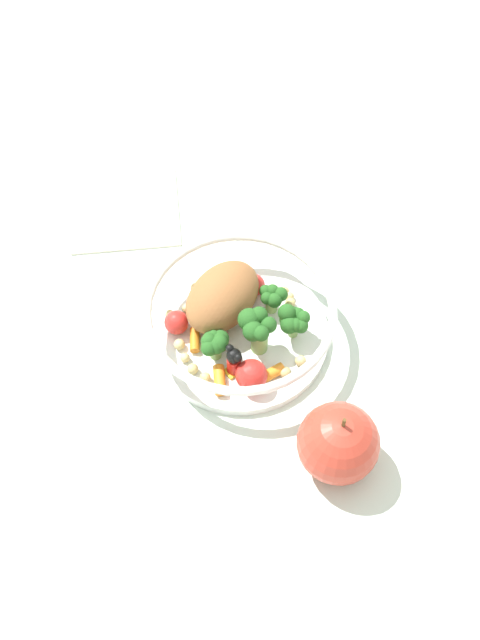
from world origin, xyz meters
TOP-DOWN VIEW (x-y plane):
  - ground_plane at (0.00, 0.00)m, footprint 2.40×2.40m
  - food_container at (-0.02, -0.00)m, footprint 0.20×0.20m
  - loose_apple at (0.06, -0.16)m, footprint 0.08×0.08m
  - folded_napkin at (-0.15, 0.19)m, footprint 0.14×0.13m

SIDE VIEW (x-z plane):
  - ground_plane at x=0.00m, z-range 0.00..0.00m
  - folded_napkin at x=-0.15m, z-range 0.00..0.01m
  - food_container at x=-0.02m, z-range 0.00..0.07m
  - loose_apple at x=0.06m, z-range -0.01..0.09m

